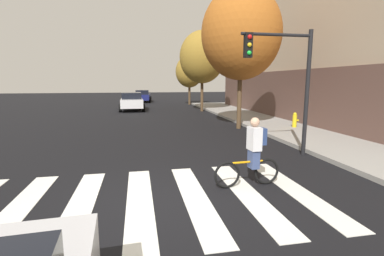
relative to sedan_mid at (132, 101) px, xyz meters
name	(u,v)px	position (x,y,z in m)	size (l,w,h in m)	color
ground_plane	(158,201)	(0.87, -19.56, -0.81)	(120.00, 120.00, 0.00)	black
crosswalk_stripes	(140,202)	(0.49, -19.56, -0.80)	(7.76, 4.10, 0.01)	silver
sedan_mid	(132,101)	(0.00, 0.00, 0.00)	(2.21, 4.58, 1.57)	silver
sedan_far	(143,96)	(1.15, 9.85, -0.05)	(2.27, 4.39, 1.47)	navy
cyclist	(253,152)	(3.20, -19.11, 0.03)	(1.71, 0.38, 1.69)	black
traffic_light_near	(286,71)	(5.31, -16.69, 2.05)	(2.47, 0.28, 4.20)	black
fire_hydrant	(295,120)	(8.57, -12.04, -0.28)	(0.33, 0.22, 0.78)	gold
street_tree_near	(241,34)	(5.86, -11.02, 4.14)	(4.12, 4.12, 7.32)	#4C3823
street_tree_mid	(202,57)	(5.88, -2.03, 3.69)	(3.75, 3.75, 6.67)	#4C3823
street_tree_far	(189,72)	(6.09, 4.95, 2.75)	(2.96, 2.96, 5.27)	#4C3823
corner_building	(372,43)	(17.24, -7.26, 4.43)	(15.17, 21.22, 10.58)	brown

